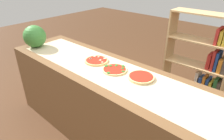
{
  "coord_description": "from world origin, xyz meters",
  "views": [
    {
      "loc": [
        1.13,
        -1.26,
        1.8
      ],
      "look_at": [
        0.0,
        0.0,
        0.91
      ],
      "focal_mm": 31.75,
      "sensor_mm": 36.0,
      "label": 1
    }
  ],
  "objects": [
    {
      "name": "ground_plane",
      "position": [
        0.0,
        0.0,
        0.0
      ],
      "size": [
        12.0,
        12.0,
        0.0
      ],
      "primitive_type": "plane",
      "color": "#4C2D19"
    },
    {
      "name": "counter",
      "position": [
        0.0,
        0.0,
        0.44
      ],
      "size": [
        2.69,
        0.71,
        0.89
      ],
      "primitive_type": "cube",
      "color": "brown",
      "rests_on": "ground_plane"
    },
    {
      "name": "parchment_paper",
      "position": [
        0.0,
        0.0,
        0.89
      ],
      "size": [
        2.41,
        0.52,
        0.0
      ],
      "primitive_type": "cube",
      "color": "beige",
      "rests_on": "counter"
    },
    {
      "name": "pizza_mushroom_0",
      "position": [
        -0.28,
        0.07,
        0.9
      ],
      "size": [
        0.26,
        0.26,
        0.03
      ],
      "color": "#DBB26B",
      "rests_on": "parchment_paper"
    },
    {
      "name": "pizza_spinach_1",
      "position": [
        -0.0,
        0.04,
        0.9
      ],
      "size": [
        0.25,
        0.25,
        0.02
      ],
      "color": "#E5C17F",
      "rests_on": "parchment_paper"
    },
    {
      "name": "pizza_plain_2",
      "position": [
        0.28,
        0.08,
        0.9
      ],
      "size": [
        0.24,
        0.24,
        0.02
      ],
      "color": "#E5C17F",
      "rests_on": "parchment_paper"
    },
    {
      "name": "watermelon",
      "position": [
        -1.17,
        -0.14,
        1.03
      ],
      "size": [
        0.28,
        0.28,
        0.28
      ],
      "primitive_type": "sphere",
      "color": "#387A33",
      "rests_on": "counter"
    },
    {
      "name": "bookshelf",
      "position": [
        0.51,
        1.19,
        0.65
      ],
      "size": [
        0.78,
        0.26,
        1.33
      ],
      "color": "tan",
      "rests_on": "ground_plane"
    }
  ]
}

